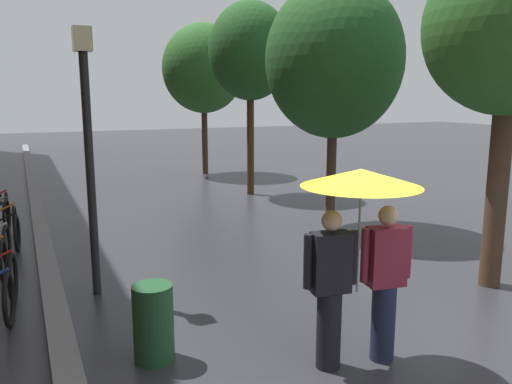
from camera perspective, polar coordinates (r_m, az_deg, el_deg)
ground_plane at (r=5.97m, az=15.09°, el=-18.11°), size 80.00×80.00×0.00m
kerb_strip at (r=14.23m, az=-23.33°, el=-1.48°), size 0.30×36.00×0.12m
street_tree_0 at (r=8.26m, az=26.65°, el=15.96°), size 2.42×2.42×5.04m
street_tree_1 at (r=11.00m, az=8.74°, el=14.37°), size 2.86×2.86×5.20m
street_tree_2 at (r=14.78m, az=-0.64°, el=15.41°), size 2.34×2.34×5.45m
street_tree_3 at (r=18.84m, az=-5.89°, el=13.56°), size 2.94×2.94×5.40m
couple_under_umbrella at (r=5.38m, az=11.50°, el=-4.34°), size 1.24×1.24×2.11m
street_lamp_post at (r=7.43m, az=-18.23°, el=5.39°), size 0.24×0.24×3.74m
litter_bin at (r=5.80m, az=-11.39°, el=-14.12°), size 0.44×0.44×0.85m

